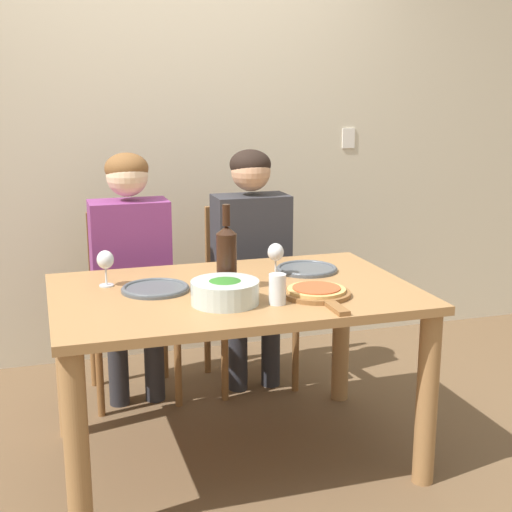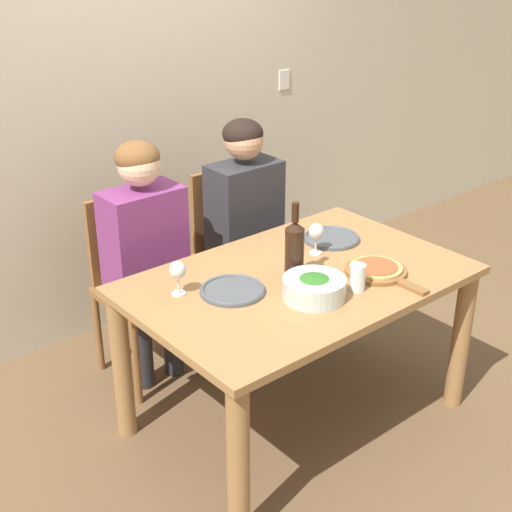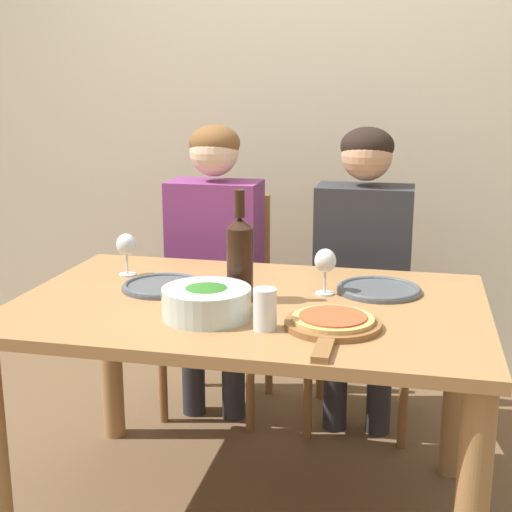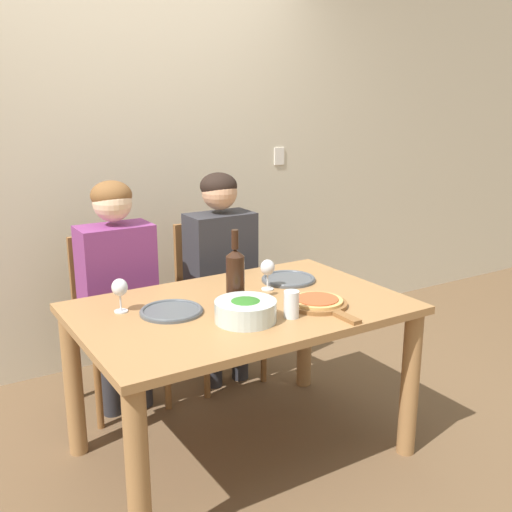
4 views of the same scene
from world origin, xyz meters
TOP-DOWN VIEW (x-y plane):
  - back_wall at (0.00, 1.36)m, footprint 10.00×0.06m
  - dining_table at (0.00, 0.00)m, footprint 1.46×0.95m
  - chair_left at (-0.32, 0.83)m, footprint 0.42×0.42m
  - chair_right at (0.30, 0.83)m, footprint 0.42×0.42m
  - person_woman at (-0.32, 0.72)m, footprint 0.47×0.51m
  - person_man at (0.30, 0.72)m, footprint 0.47×0.51m
  - wine_bottle at (-0.03, -0.00)m, footprint 0.08×0.08m
  - broccoli_bowl at (-0.08, -0.18)m, footprint 0.26×0.26m
  - dinner_plate_left at (-0.31, 0.07)m, footprint 0.28×0.28m
  - dinner_plate_right at (0.39, 0.19)m, footprint 0.28×0.28m
  - pizza_on_board at (0.29, -0.20)m, footprint 0.27×0.41m
  - wine_glass_left at (-0.49, 0.20)m, footprint 0.07×0.07m
  - wine_glass_right at (0.22, 0.12)m, footprint 0.07×0.07m
  - water_tumbler at (0.10, -0.25)m, footprint 0.07×0.07m

SIDE VIEW (x-z plane):
  - chair_left at x=-0.32m, z-range 0.05..0.98m
  - chair_right at x=0.30m, z-range 0.05..0.98m
  - dining_table at x=0.00m, z-range 0.25..1.00m
  - person_woman at x=-0.32m, z-range 0.13..1.38m
  - person_man at x=0.30m, z-range 0.13..1.38m
  - dinner_plate_left at x=-0.31m, z-range 0.75..0.77m
  - dinner_plate_right at x=0.39m, z-range 0.75..0.77m
  - pizza_on_board at x=0.29m, z-range 0.75..0.78m
  - broccoli_bowl at x=-0.08m, z-range 0.75..0.85m
  - water_tumbler at x=0.10m, z-range 0.75..0.87m
  - wine_glass_left at x=-0.49m, z-range 0.78..0.93m
  - wine_glass_right at x=0.22m, z-range 0.78..0.93m
  - wine_bottle at x=-0.03m, z-range 0.72..1.07m
  - back_wall at x=0.00m, z-range 0.00..2.70m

